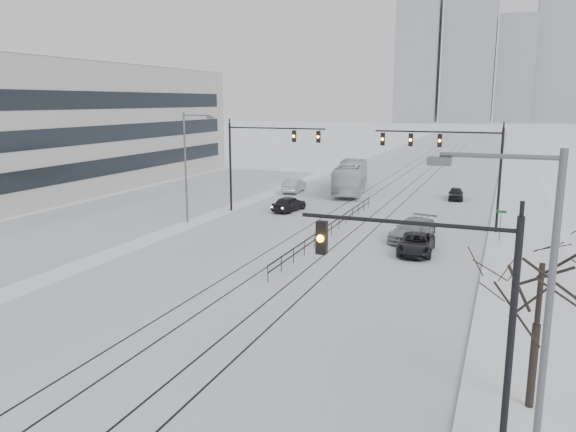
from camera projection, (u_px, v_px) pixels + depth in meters
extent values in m
cube|color=silver|center=(403.00, 182.00, 69.53)|extent=(22.00, 260.00, 0.02)
cube|color=white|center=(520.00, 188.00, 64.68)|extent=(5.00, 260.00, 0.16)
cube|color=gray|center=(497.00, 187.00, 65.56)|extent=(0.10, 260.00, 0.12)
cube|color=silver|center=(148.00, 206.00, 53.91)|extent=(14.00, 60.00, 0.03)
cube|color=black|center=(336.00, 209.00, 52.23)|extent=(0.10, 180.00, 0.01)
cube|color=black|center=(351.00, 210.00, 51.73)|extent=(0.10, 180.00, 0.01)
cube|color=black|center=(377.00, 212.00, 50.87)|extent=(0.10, 180.00, 0.01)
cube|color=black|center=(392.00, 213.00, 50.37)|extent=(0.10, 180.00, 0.01)
cube|color=#AFACA5|center=(0.00, 129.00, 58.95)|extent=(20.00, 62.00, 14.00)
cube|color=black|center=(76.00, 131.00, 55.36)|extent=(0.08, 58.00, 12.00)
cube|color=#979BA6|center=(418.00, 62.00, 257.08)|extent=(18.00, 18.00, 55.00)
cube|color=#979BA6|center=(470.00, 42.00, 254.78)|extent=(22.00, 22.00, 72.00)
cube|color=#979BA6|center=(515.00, 70.00, 257.32)|extent=(16.00, 16.00, 48.00)
cube|color=#979BA6|center=(559.00, 52.00, 256.55)|extent=(20.00, 20.00, 64.00)
cylinder|color=black|center=(511.00, 343.00, 15.16)|extent=(0.20, 0.20, 7.00)
cylinder|color=black|center=(404.00, 222.00, 15.61)|extent=(6.00, 0.12, 0.12)
cube|color=black|center=(322.00, 238.00, 16.60)|extent=(0.32, 0.24, 1.00)
sphere|color=orange|center=(320.00, 239.00, 16.47)|extent=(0.22, 0.22, 0.22)
cylinder|color=black|center=(500.00, 182.00, 41.82)|extent=(0.20, 0.20, 8.00)
cylinder|color=black|center=(437.00, 132.00, 42.80)|extent=(9.50, 0.12, 0.12)
cube|color=black|center=(383.00, 139.00, 44.42)|extent=(0.32, 0.24, 1.00)
sphere|color=orange|center=(382.00, 139.00, 44.29)|extent=(0.22, 0.22, 0.22)
cube|color=black|center=(411.00, 140.00, 43.63)|extent=(0.32, 0.24, 1.00)
sphere|color=orange|center=(410.00, 140.00, 43.50)|extent=(0.22, 0.22, 0.22)
cube|color=black|center=(440.00, 141.00, 42.84)|extent=(0.32, 0.24, 1.00)
sphere|color=orange|center=(440.00, 141.00, 42.71)|extent=(0.22, 0.22, 0.22)
cylinder|color=black|center=(230.00, 167.00, 50.97)|extent=(0.20, 0.20, 8.00)
cylinder|color=black|center=(276.00, 128.00, 48.64)|extent=(9.00, 0.12, 0.12)
cube|color=black|center=(318.00, 137.00, 47.37)|extent=(0.32, 0.24, 1.00)
sphere|color=orange|center=(318.00, 137.00, 47.24)|extent=(0.22, 0.22, 0.22)
cube|color=black|center=(294.00, 136.00, 48.16)|extent=(0.32, 0.24, 1.00)
sphere|color=orange|center=(294.00, 136.00, 48.03)|extent=(0.22, 0.22, 0.22)
cylinder|color=#595B60|center=(544.00, 359.00, 12.01)|extent=(0.16, 0.16, 9.00)
cylinder|color=#595B60|center=(499.00, 156.00, 11.57)|extent=(2.40, 0.10, 0.10)
cube|color=#595B60|center=(439.00, 161.00, 12.03)|extent=(0.50, 0.25, 0.18)
cylinder|color=#595B60|center=(186.00, 169.00, 45.76)|extent=(0.16, 0.16, 9.00)
cylinder|color=#595B60|center=(197.00, 115.00, 44.47)|extent=(2.40, 0.10, 0.10)
cube|color=#595B60|center=(210.00, 117.00, 44.07)|extent=(0.50, 0.25, 0.18)
cylinder|color=black|center=(533.00, 368.00, 18.01)|extent=(0.26, 0.26, 3.00)
cylinder|color=black|center=(539.00, 302.00, 17.56)|extent=(0.18, 0.18, 2.50)
cube|color=black|center=(332.00, 223.00, 42.00)|extent=(0.06, 24.00, 0.06)
cube|color=black|center=(331.00, 228.00, 42.08)|extent=(0.06, 24.00, 0.06)
cylinder|color=#595B60|center=(500.00, 227.00, 39.54)|extent=(0.06, 0.06, 2.40)
cube|color=#0C4C19|center=(501.00, 212.00, 39.32)|extent=(0.70, 0.04, 0.18)
imported|color=black|center=(289.00, 204.00, 51.23)|extent=(2.31, 4.37, 1.41)
imported|color=#AEAFB6|center=(294.00, 186.00, 61.86)|extent=(1.96, 4.69, 1.51)
imported|color=black|center=(416.00, 244.00, 37.03)|extent=(2.38, 4.79, 1.31)
imported|color=#929498|center=(413.00, 230.00, 40.54)|extent=(3.20, 5.62, 1.53)
imported|color=black|center=(456.00, 194.00, 57.27)|extent=(1.77, 3.73, 1.23)
imported|color=silver|center=(351.00, 177.00, 61.54)|extent=(4.85, 12.37, 3.36)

